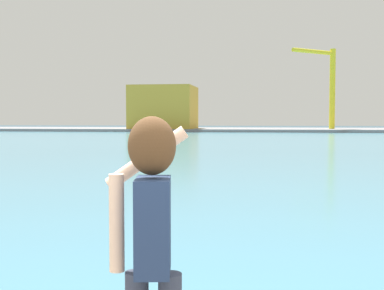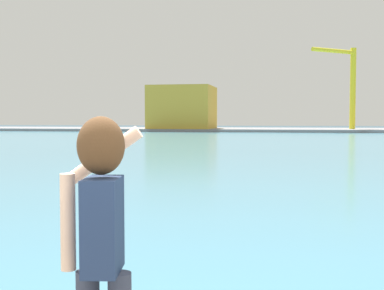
{
  "view_description": "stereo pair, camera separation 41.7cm",
  "coord_description": "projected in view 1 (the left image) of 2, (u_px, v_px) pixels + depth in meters",
  "views": [
    {
      "loc": [
        0.55,
        -2.2,
        2.33
      ],
      "look_at": [
        -0.94,
        7.67,
        1.8
      ],
      "focal_mm": 46.71,
      "sensor_mm": 36.0,
      "label": 1
    },
    {
      "loc": [
        0.96,
        -2.13,
        2.33
      ],
      "look_at": [
        -0.94,
        7.67,
        1.8
      ],
      "focal_mm": 46.71,
      "sensor_mm": 36.0,
      "label": 2
    }
  ],
  "objects": [
    {
      "name": "person_photographer",
      "position": [
        151.0,
        231.0,
        2.92
      ],
      "size": [
        0.53,
        0.55,
        1.74
      ],
      "rotation": [
        0.0,
        0.0,
        1.74
      ],
      "color": "#2D3342",
      "rests_on": "quay_promenade"
    },
    {
      "name": "ground_plane",
      "position": [
        262.0,
        141.0,
        51.74
      ],
      "size": [
        220.0,
        220.0,
        0.0
      ],
      "primitive_type": "plane",
      "color": "#334751"
    },
    {
      "name": "harbor_water",
      "position": [
        262.0,
        140.0,
        53.72
      ],
      "size": [
        140.0,
        100.0,
        0.02
      ],
      "primitive_type": "cube",
      "color": "teal",
      "rests_on": "ground_plane"
    },
    {
      "name": "warehouse_left",
      "position": [
        164.0,
        107.0,
        92.02
      ],
      "size": [
        11.26,
        11.12,
        7.78
      ],
      "primitive_type": "cube",
      "color": "gold",
      "rests_on": "far_shore_dock"
    },
    {
      "name": "port_crane",
      "position": [
        328.0,
        80.0,
        87.94
      ],
      "size": [
        7.98,
        6.77,
        14.17
      ],
      "color": "yellow",
      "rests_on": "far_shore_dock"
    },
    {
      "name": "far_shore_dock",
      "position": [
        264.0,
        130.0,
        93.2
      ],
      "size": [
        140.0,
        20.0,
        0.49
      ],
      "primitive_type": "cube",
      "color": "gray",
      "rests_on": "ground_plane"
    }
  ]
}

